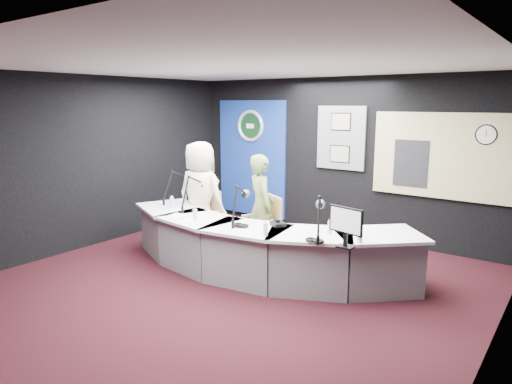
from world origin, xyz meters
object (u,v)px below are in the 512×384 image
Objects in this scene: armchair_left at (201,219)px; person_man at (200,196)px; armchair_right at (261,225)px; broadcast_desk at (254,247)px; person_woman at (261,207)px.

armchair_left is 0.38m from person_man.
armchair_left is 0.95× the size of armchair_right.
person_man is (-1.06, -0.19, 0.36)m from armchair_right.
armchair_left is 1.08m from armchair_right.
person_woman is at bearing 116.71° from broadcast_desk.
armchair_left is 0.56× the size of person_man.
person_woman is (1.06, 0.19, -0.08)m from person_man.
person_woman reaches higher than armchair_left.
broadcast_desk is 2.56× the size of person_man.
armchair_right is 0.28m from person_woman.
armchair_right is at bearing 34.72° from person_woman.
person_woman is at bearing 22.23° from armchair_left.
person_man reaches higher than broadcast_desk.
armchair_right is 0.59× the size of person_man.
armchair_left is at bearing 45.09° from person_woman.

